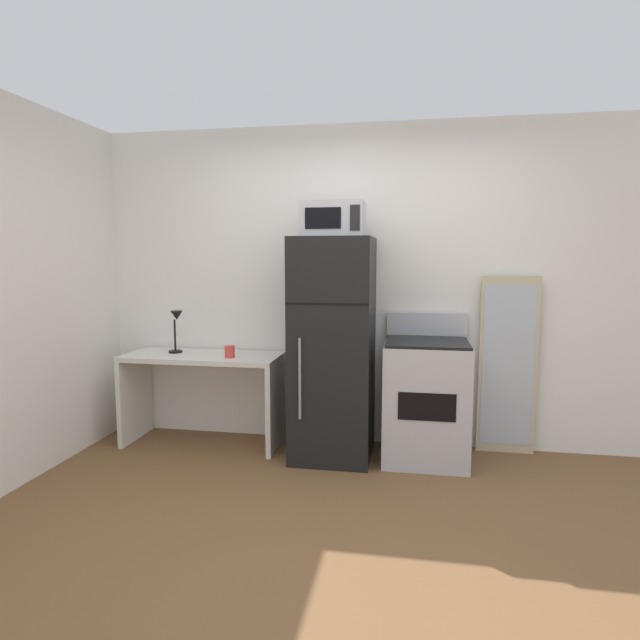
% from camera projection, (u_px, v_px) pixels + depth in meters
% --- Properties ---
extents(ground_plane, '(12.00, 12.00, 0.00)m').
position_uv_depth(ground_plane, '(325.00, 544.00, 2.85)').
color(ground_plane, brown).
extents(wall_back_white, '(5.00, 0.10, 2.60)m').
position_uv_depth(wall_back_white, '(359.00, 287.00, 4.36)').
color(wall_back_white, white).
rests_on(wall_back_white, ground).
extents(desk, '(1.28, 0.52, 0.75)m').
position_uv_depth(desk, '(203.00, 380.00, 4.34)').
color(desk, silver).
rests_on(desk, ground).
extents(desk_lamp, '(0.14, 0.12, 0.35)m').
position_uv_depth(desk_lamp, '(176.00, 324.00, 4.35)').
color(desk_lamp, black).
rests_on(desk_lamp, desk).
extents(coffee_mug, '(0.08, 0.08, 0.09)m').
position_uv_depth(coffee_mug, '(230.00, 352.00, 4.18)').
color(coffee_mug, '#D83F33').
rests_on(coffee_mug, desk).
extents(refrigerator, '(0.60, 0.68, 1.69)m').
position_uv_depth(refrigerator, '(333.00, 348.00, 4.05)').
color(refrigerator, black).
rests_on(refrigerator, ground).
extents(microwave, '(0.46, 0.35, 0.26)m').
position_uv_depth(microwave, '(333.00, 220.00, 3.92)').
color(microwave, '#B7B7BC').
rests_on(microwave, refrigerator).
extents(oven_range, '(0.63, 0.61, 1.10)m').
position_uv_depth(oven_range, '(426.00, 399.00, 4.01)').
color(oven_range, '#B7B7BC').
rests_on(oven_range, ground).
extents(leaning_mirror, '(0.44, 0.03, 1.40)m').
position_uv_depth(leaning_mirror, '(508.00, 366.00, 4.12)').
color(leaning_mirror, '#C6B793').
rests_on(leaning_mirror, ground).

